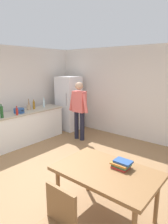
{
  "coord_description": "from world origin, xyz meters",
  "views": [
    {
      "loc": [
        2.74,
        -2.4,
        2.14
      ],
      "look_at": [
        -0.43,
        1.43,
        0.99
      ],
      "focal_mm": 31.96,
      "sensor_mm": 36.0,
      "label": 1
    }
  ],
  "objects_px": {
    "utensil_jar": "(29,107)",
    "bottle_wine_green": "(2,112)",
    "book_stack": "(121,164)",
    "person": "(79,107)",
    "refrigerator": "(69,103)",
    "bottle_water_clear": "(44,103)",
    "cooking_pot": "(19,111)",
    "bottle_sauce_red": "(17,111)",
    "dining_table": "(106,175)",
    "bottle_oil_amber": "(34,105)"
  },
  "relations": [
    {
      "from": "bottle_water_clear",
      "to": "book_stack",
      "type": "relative_size",
      "value": 1.12
    },
    {
      "from": "person",
      "to": "book_stack",
      "type": "height_order",
      "value": "person"
    },
    {
      "from": "person",
      "to": "dining_table",
      "type": "bearing_deg",
      "value": -42.41
    },
    {
      "from": "refrigerator",
      "to": "bottle_oil_amber",
      "type": "relative_size",
      "value": 6.43
    },
    {
      "from": "bottle_oil_amber",
      "to": "bottle_water_clear",
      "type": "bearing_deg",
      "value": 89.05
    },
    {
      "from": "refrigerator",
      "to": "person",
      "type": "distance_m",
      "value": 1.1
    },
    {
      "from": "person",
      "to": "bottle_water_clear",
      "type": "relative_size",
      "value": 5.67
    },
    {
      "from": "bottle_sauce_red",
      "to": "cooking_pot",
      "type": "bearing_deg",
      "value": 137.28
    },
    {
      "from": "person",
      "to": "book_stack",
      "type": "bearing_deg",
      "value": -38.35
    },
    {
      "from": "bottle_sauce_red",
      "to": "refrigerator",
      "type": "bearing_deg",
      "value": 93.72
    },
    {
      "from": "bottle_water_clear",
      "to": "bottle_wine_green",
      "type": "height_order",
      "value": "bottle_wine_green"
    },
    {
      "from": "refrigerator",
      "to": "person",
      "type": "xyz_separation_m",
      "value": [
        0.95,
        -0.55,
        0.08
      ]
    },
    {
      "from": "dining_table",
      "to": "bottle_sauce_red",
      "type": "relative_size",
      "value": 5.83
    },
    {
      "from": "utensil_jar",
      "to": "bottle_oil_amber",
      "type": "relative_size",
      "value": 1.14
    },
    {
      "from": "bottle_water_clear",
      "to": "book_stack",
      "type": "distance_m",
      "value": 3.91
    },
    {
      "from": "person",
      "to": "bottle_oil_amber",
      "type": "bearing_deg",
      "value": -145.27
    },
    {
      "from": "dining_table",
      "to": "bottle_oil_amber",
      "type": "xyz_separation_m",
      "value": [
        -3.45,
        1.38,
        0.34
      ]
    },
    {
      "from": "dining_table",
      "to": "bottle_water_clear",
      "type": "relative_size",
      "value": 4.67
    },
    {
      "from": "cooking_pot",
      "to": "bottle_wine_green",
      "type": "height_order",
      "value": "bottle_wine_green"
    },
    {
      "from": "person",
      "to": "bottle_wine_green",
      "type": "relative_size",
      "value": 5.0
    },
    {
      "from": "bottle_oil_amber",
      "to": "bottle_sauce_red",
      "type": "xyz_separation_m",
      "value": [
        0.28,
        -0.74,
        -0.02
      ]
    },
    {
      "from": "refrigerator",
      "to": "dining_table",
      "type": "bearing_deg",
      "value": -39.29
    },
    {
      "from": "bottle_oil_amber",
      "to": "book_stack",
      "type": "height_order",
      "value": "bottle_oil_amber"
    },
    {
      "from": "dining_table",
      "to": "bottle_oil_amber",
      "type": "height_order",
      "value": "bottle_oil_amber"
    },
    {
      "from": "bottle_water_clear",
      "to": "bottle_sauce_red",
      "type": "relative_size",
      "value": 1.25
    },
    {
      "from": "bottle_oil_amber",
      "to": "book_stack",
      "type": "relative_size",
      "value": 1.05
    },
    {
      "from": "bottle_water_clear",
      "to": "dining_table",
      "type": "bearing_deg",
      "value": -27.0
    },
    {
      "from": "bottle_wine_green",
      "to": "book_stack",
      "type": "bearing_deg",
      "value": -1.38
    },
    {
      "from": "dining_table",
      "to": "cooking_pot",
      "type": "bearing_deg",
      "value": 166.19
    },
    {
      "from": "refrigerator",
      "to": "bottle_water_clear",
      "type": "xyz_separation_m",
      "value": [
        -0.14,
        -0.95,
        0.13
      ]
    },
    {
      "from": "person",
      "to": "bottle_sauce_red",
      "type": "relative_size",
      "value": 7.08
    },
    {
      "from": "bottle_sauce_red",
      "to": "bottle_wine_green",
      "type": "xyz_separation_m",
      "value": [
        -0.06,
        -0.38,
        0.05
      ]
    },
    {
      "from": "bottle_sauce_red",
      "to": "bottle_oil_amber",
      "type": "bearing_deg",
      "value": 111.0
    },
    {
      "from": "bottle_water_clear",
      "to": "bottle_sauce_red",
      "type": "bearing_deg",
      "value": -75.95
    },
    {
      "from": "dining_table",
      "to": "bottle_wine_green",
      "type": "distance_m",
      "value": 3.26
    },
    {
      "from": "utensil_jar",
      "to": "bottle_sauce_red",
      "type": "bearing_deg",
      "value": -60.94
    },
    {
      "from": "cooking_pot",
      "to": "book_stack",
      "type": "relative_size",
      "value": 1.5
    },
    {
      "from": "refrigerator",
      "to": "person",
      "type": "bearing_deg",
      "value": -30.23
    },
    {
      "from": "bottle_wine_green",
      "to": "book_stack",
      "type": "relative_size",
      "value": 1.27
    },
    {
      "from": "refrigerator",
      "to": "bottle_water_clear",
      "type": "bearing_deg",
      "value": -98.66
    },
    {
      "from": "refrigerator",
      "to": "bottle_oil_amber",
      "type": "bearing_deg",
      "value": -96.51
    },
    {
      "from": "person",
      "to": "bottle_water_clear",
      "type": "xyz_separation_m",
      "value": [
        -1.09,
        -0.39,
        0.05
      ]
    },
    {
      "from": "refrigerator",
      "to": "utensil_jar",
      "type": "bearing_deg",
      "value": -97.35
    },
    {
      "from": "refrigerator",
      "to": "bottle_water_clear",
      "type": "distance_m",
      "value": 0.96
    },
    {
      "from": "bottle_wine_green",
      "to": "bottle_sauce_red",
      "type": "bearing_deg",
      "value": 80.5
    },
    {
      "from": "utensil_jar",
      "to": "dining_table",
      "type": "bearing_deg",
      "value": -19.37
    },
    {
      "from": "refrigerator",
      "to": "bottle_sauce_red",
      "type": "bearing_deg",
      "value": -86.28
    },
    {
      "from": "utensil_jar",
      "to": "bottle_wine_green",
      "type": "distance_m",
      "value": 1.0
    },
    {
      "from": "person",
      "to": "book_stack",
      "type": "relative_size",
      "value": 6.36
    },
    {
      "from": "person",
      "to": "utensil_jar",
      "type": "bearing_deg",
      "value": -141.11
    }
  ]
}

